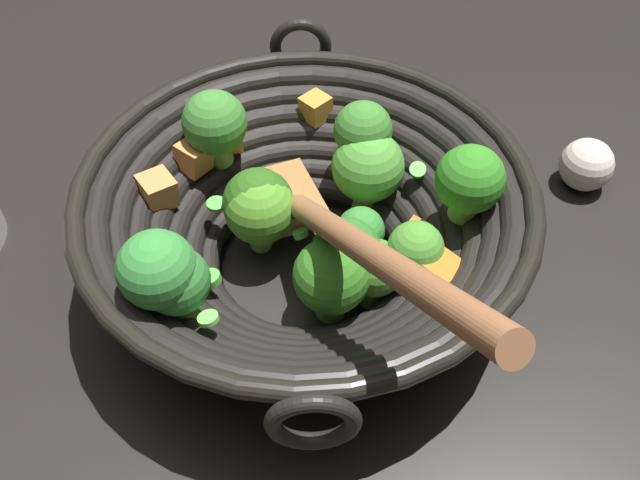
{
  "coord_description": "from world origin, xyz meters",
  "views": [
    {
      "loc": [
        -0.27,
        0.24,
        0.45
      ],
      "look_at": [
        0.0,
        -0.01,
        0.03
      ],
      "focal_mm": 40.22,
      "sensor_mm": 36.0,
      "label": 1
    }
  ],
  "objects": [
    {
      "name": "wok",
      "position": [
        -0.0,
        -0.0,
        0.07
      ],
      "size": [
        0.39,
        0.33,
        0.23
      ],
      "color": "black",
      "rests_on": "ground"
    },
    {
      "name": "garlic_bulb",
      "position": [
        -0.09,
        -0.25,
        0.02
      ],
      "size": [
        0.05,
        0.05,
        0.05
      ],
      "primitive_type": "sphere",
      "color": "silver",
      "rests_on": "ground"
    },
    {
      "name": "ground_plane",
      "position": [
        0.0,
        0.0,
        0.0
      ],
      "size": [
        4.0,
        4.0,
        0.0
      ],
      "primitive_type": "plane",
      "color": "black"
    }
  ]
}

